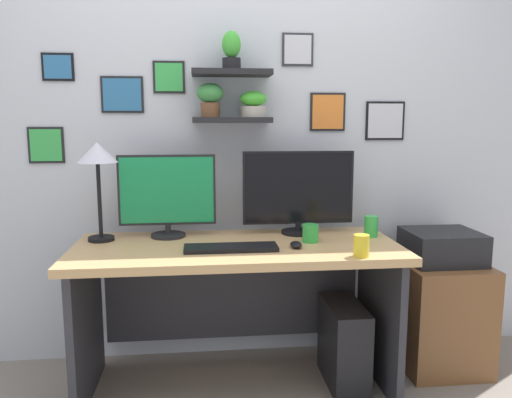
# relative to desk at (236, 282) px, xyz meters

# --- Properties ---
(ground_plane) EXTENTS (8.00, 8.00, 0.00)m
(ground_plane) POSITION_rel_desk_xyz_m (0.00, -0.05, -0.54)
(ground_plane) COLOR gray
(back_wall_assembly) EXTENTS (4.40, 0.24, 2.70)m
(back_wall_assembly) POSITION_rel_desk_xyz_m (-0.00, 0.38, 0.82)
(back_wall_assembly) COLOR silver
(back_wall_assembly) RESTS_ON ground
(desk) EXTENTS (1.60, 0.68, 0.75)m
(desk) POSITION_rel_desk_xyz_m (0.00, 0.00, 0.00)
(desk) COLOR tan
(desk) RESTS_ON ground
(monitor_left) EXTENTS (0.50, 0.18, 0.43)m
(monitor_left) POSITION_rel_desk_xyz_m (-0.35, 0.16, 0.43)
(monitor_left) COLOR black
(monitor_left) RESTS_ON desk
(monitor_right) EXTENTS (0.60, 0.18, 0.44)m
(monitor_right) POSITION_rel_desk_xyz_m (0.35, 0.16, 0.44)
(monitor_right) COLOR black
(monitor_right) RESTS_ON desk
(keyboard) EXTENTS (0.44, 0.14, 0.02)m
(keyboard) POSITION_rel_desk_xyz_m (-0.04, -0.15, 0.22)
(keyboard) COLOR black
(keyboard) RESTS_ON desk
(computer_mouse) EXTENTS (0.06, 0.09, 0.03)m
(computer_mouse) POSITION_rel_desk_xyz_m (0.28, -0.15, 0.23)
(computer_mouse) COLOR black
(computer_mouse) RESTS_ON desk
(desk_lamp) EXTENTS (0.20, 0.20, 0.50)m
(desk_lamp) POSITION_rel_desk_xyz_m (-0.68, 0.11, 0.62)
(desk_lamp) COLOR black
(desk_lamp) RESTS_ON desk
(coffee_mug) EXTENTS (0.08, 0.08, 0.09)m
(coffee_mug) POSITION_rel_desk_xyz_m (0.37, -0.04, 0.26)
(coffee_mug) COLOR green
(coffee_mug) RESTS_ON desk
(pen_cup) EXTENTS (0.07, 0.07, 0.10)m
(pen_cup) POSITION_rel_desk_xyz_m (0.54, -0.33, 0.26)
(pen_cup) COLOR yellow
(pen_cup) RESTS_ON desk
(water_cup) EXTENTS (0.07, 0.07, 0.11)m
(water_cup) POSITION_rel_desk_xyz_m (0.71, 0.04, 0.27)
(water_cup) COLOR green
(water_cup) RESTS_ON desk
(drawer_cabinet) EXTENTS (0.44, 0.50, 0.59)m
(drawer_cabinet) POSITION_rel_desk_xyz_m (1.13, 0.08, -0.24)
(drawer_cabinet) COLOR brown
(drawer_cabinet) RESTS_ON ground
(printer) EXTENTS (0.38, 0.34, 0.17)m
(printer) POSITION_rel_desk_xyz_m (1.13, 0.08, 0.14)
(printer) COLOR black
(printer) RESTS_ON drawer_cabinet
(computer_tower_right) EXTENTS (0.18, 0.40, 0.43)m
(computer_tower_right) POSITION_rel_desk_xyz_m (0.55, -0.07, -0.33)
(computer_tower_right) COLOR black
(computer_tower_right) RESTS_ON ground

